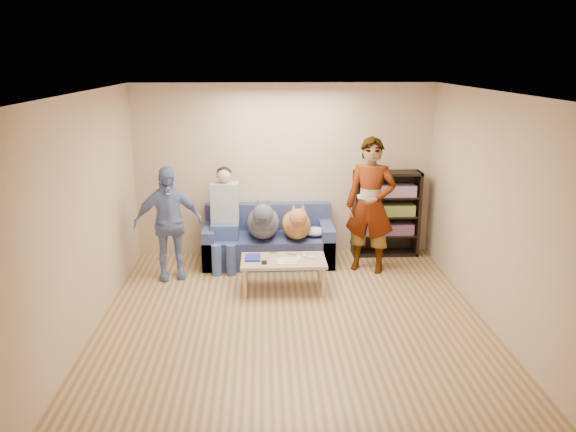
{
  "coord_description": "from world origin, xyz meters",
  "views": [
    {
      "loc": [
        -0.32,
        -5.85,
        2.95
      ],
      "look_at": [
        0.0,
        1.2,
        0.95
      ],
      "focal_mm": 35.0,
      "sensor_mm": 36.0,
      "label": 1
    }
  ],
  "objects_px": {
    "dog_gray": "(263,221)",
    "dog_tan": "(297,224)",
    "camera_silver": "(274,255)",
    "person_seated": "(225,214)",
    "notebook_blue": "(253,258)",
    "coffee_table": "(283,263)",
    "bookshelf": "(386,212)",
    "person_standing_left": "(168,223)",
    "sofa": "(269,243)",
    "person_standing_right": "(370,206)"
  },
  "relations": [
    {
      "from": "person_seated",
      "to": "dog_tan",
      "type": "xyz_separation_m",
      "value": [
        1.04,
        -0.09,
        -0.13
      ]
    },
    {
      "from": "sofa",
      "to": "dog_tan",
      "type": "relative_size",
      "value": 1.63
    },
    {
      "from": "dog_gray",
      "to": "person_seated",
      "type": "bearing_deg",
      "value": 174.62
    },
    {
      "from": "person_seated",
      "to": "bookshelf",
      "type": "height_order",
      "value": "person_seated"
    },
    {
      "from": "notebook_blue",
      "to": "dog_gray",
      "type": "distance_m",
      "value": 0.91
    },
    {
      "from": "sofa",
      "to": "coffee_table",
      "type": "relative_size",
      "value": 1.73
    },
    {
      "from": "coffee_table",
      "to": "dog_gray",
      "type": "bearing_deg",
      "value": 105.77
    },
    {
      "from": "camera_silver",
      "to": "person_standing_left",
      "type": "bearing_deg",
      "value": 164.83
    },
    {
      "from": "person_seated",
      "to": "dog_tan",
      "type": "distance_m",
      "value": 1.05
    },
    {
      "from": "bookshelf",
      "to": "person_seated",
      "type": "bearing_deg",
      "value": -171.57
    },
    {
      "from": "camera_silver",
      "to": "bookshelf",
      "type": "height_order",
      "value": "bookshelf"
    },
    {
      "from": "dog_gray",
      "to": "coffee_table",
      "type": "height_order",
      "value": "dog_gray"
    },
    {
      "from": "person_seated",
      "to": "person_standing_right",
      "type": "bearing_deg",
      "value": -8.34
    },
    {
      "from": "dog_gray",
      "to": "dog_tan",
      "type": "bearing_deg",
      "value": -5.02
    },
    {
      "from": "notebook_blue",
      "to": "person_seated",
      "type": "xyz_separation_m",
      "value": [
        -0.41,
        0.92,
        0.34
      ]
    },
    {
      "from": "camera_silver",
      "to": "person_seated",
      "type": "xyz_separation_m",
      "value": [
        -0.69,
        0.85,
        0.33
      ]
    },
    {
      "from": "dog_gray",
      "to": "coffee_table",
      "type": "bearing_deg",
      "value": -74.23
    },
    {
      "from": "coffee_table",
      "to": "bookshelf",
      "type": "distance_m",
      "value": 2.12
    },
    {
      "from": "dog_tan",
      "to": "coffee_table",
      "type": "distance_m",
      "value": 0.94
    },
    {
      "from": "notebook_blue",
      "to": "camera_silver",
      "type": "distance_m",
      "value": 0.29
    },
    {
      "from": "dog_gray",
      "to": "coffee_table",
      "type": "relative_size",
      "value": 1.16
    },
    {
      "from": "person_standing_left",
      "to": "bookshelf",
      "type": "height_order",
      "value": "person_standing_left"
    },
    {
      "from": "sofa",
      "to": "dog_gray",
      "type": "xyz_separation_m",
      "value": [
        -0.08,
        -0.18,
        0.39
      ]
    },
    {
      "from": "notebook_blue",
      "to": "dog_gray",
      "type": "relative_size",
      "value": 0.2
    },
    {
      "from": "coffee_table",
      "to": "person_standing_right",
      "type": "bearing_deg",
      "value": 28.16
    },
    {
      "from": "camera_silver",
      "to": "dog_gray",
      "type": "xyz_separation_m",
      "value": [
        -0.14,
        0.8,
        0.22
      ]
    },
    {
      "from": "sofa",
      "to": "dog_gray",
      "type": "bearing_deg",
      "value": -113.43
    },
    {
      "from": "sofa",
      "to": "coffee_table",
      "type": "bearing_deg",
      "value": -80.6
    },
    {
      "from": "dog_tan",
      "to": "notebook_blue",
      "type": "bearing_deg",
      "value": -127.17
    },
    {
      "from": "camera_silver",
      "to": "coffee_table",
      "type": "distance_m",
      "value": 0.18
    },
    {
      "from": "person_standing_left",
      "to": "camera_silver",
      "type": "xyz_separation_m",
      "value": [
        1.43,
        -0.39,
        -0.34
      ]
    },
    {
      "from": "person_standing_right",
      "to": "sofa",
      "type": "xyz_separation_m",
      "value": [
        -1.43,
        0.43,
        -0.67
      ]
    },
    {
      "from": "camera_silver",
      "to": "dog_gray",
      "type": "relative_size",
      "value": 0.09
    },
    {
      "from": "sofa",
      "to": "dog_gray",
      "type": "distance_m",
      "value": 0.43
    },
    {
      "from": "notebook_blue",
      "to": "person_seated",
      "type": "bearing_deg",
      "value": 114.22
    },
    {
      "from": "sofa",
      "to": "dog_gray",
      "type": "relative_size",
      "value": 1.49
    },
    {
      "from": "person_standing_left",
      "to": "dog_tan",
      "type": "xyz_separation_m",
      "value": [
        1.77,
        0.37,
        -0.15
      ]
    },
    {
      "from": "person_seated",
      "to": "dog_gray",
      "type": "bearing_deg",
      "value": -5.38
    },
    {
      "from": "bookshelf",
      "to": "coffee_table",
      "type": "bearing_deg",
      "value": -140.62
    },
    {
      "from": "camera_silver",
      "to": "sofa",
      "type": "bearing_deg",
      "value": 93.59
    },
    {
      "from": "bookshelf",
      "to": "dog_gray",
      "type": "bearing_deg",
      "value": -167.6
    },
    {
      "from": "camera_silver",
      "to": "coffee_table",
      "type": "relative_size",
      "value": 0.1
    },
    {
      "from": "person_standing_left",
      "to": "bookshelf",
      "type": "distance_m",
      "value": 3.27
    },
    {
      "from": "notebook_blue",
      "to": "dog_gray",
      "type": "bearing_deg",
      "value": 80.74
    },
    {
      "from": "dog_gray",
      "to": "notebook_blue",
      "type": "bearing_deg",
      "value": -99.26
    },
    {
      "from": "notebook_blue",
      "to": "coffee_table",
      "type": "bearing_deg",
      "value": -7.13
    },
    {
      "from": "person_standing_left",
      "to": "coffee_table",
      "type": "distance_m",
      "value": 1.68
    },
    {
      "from": "person_standing_left",
      "to": "bookshelf",
      "type": "relative_size",
      "value": 1.21
    },
    {
      "from": "person_seated",
      "to": "coffee_table",
      "type": "bearing_deg",
      "value": -49.98
    },
    {
      "from": "coffee_table",
      "to": "bookshelf",
      "type": "xyz_separation_m",
      "value": [
        1.62,
        1.33,
        0.31
      ]
    }
  ]
}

